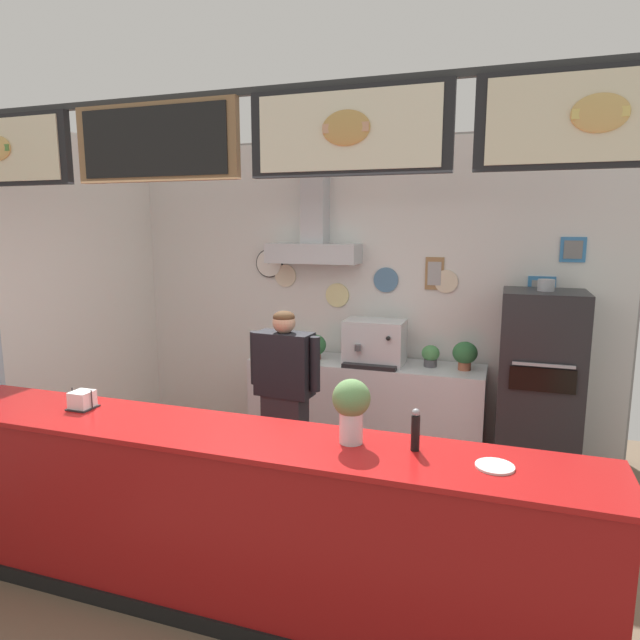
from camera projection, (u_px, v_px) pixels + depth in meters
ground_plane at (270, 555)px, 3.76m from camera, size 6.20×6.20×0.00m
back_wall_assembly at (356, 283)px, 5.61m from camera, size 5.16×2.79×3.09m
service_counter at (234, 520)px, 3.20m from camera, size 4.10×0.61×1.07m
back_prep_counter at (365, 405)px, 5.54m from camera, size 2.32×0.60×0.88m
pizza_oven at (539, 385)px, 4.85m from camera, size 0.69×0.67×1.77m
shop_worker at (285, 401)px, 4.42m from camera, size 0.61×0.25×1.57m
espresso_machine at (375, 342)px, 5.38m from camera, size 0.58×0.45×0.43m
potted_sage at (314, 346)px, 5.57m from camera, size 0.24×0.24×0.25m
potted_basil at (431, 355)px, 5.28m from camera, size 0.17×0.17×0.21m
potted_thyme at (281, 344)px, 5.75m from camera, size 0.16×0.16×0.21m
potted_oregano at (465, 354)px, 5.15m from camera, size 0.23×0.23×0.27m
napkin_holder at (82, 401)px, 3.51m from camera, size 0.16×0.15×0.13m
condiment_plate at (495, 466)px, 2.66m from camera, size 0.19×0.19×0.01m
basil_vase at (351, 407)px, 2.94m from camera, size 0.21×0.21×0.35m
pepper_grinder at (415, 430)px, 2.85m from camera, size 0.05×0.05×0.23m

